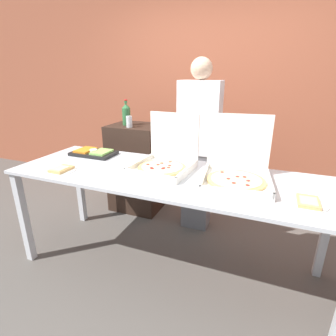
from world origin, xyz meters
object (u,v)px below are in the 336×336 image
(paper_plate_front_center, at_px, (308,202))
(person_guest_plaid, at_px, (198,146))
(paper_plate_front_left, at_px, (61,170))
(soda_can_silver, at_px, (129,122))
(soda_bottle, at_px, (126,114))
(pizza_box_far_left, at_px, (165,160))
(veggie_tray, at_px, (94,153))
(pizza_box_near_right, at_px, (237,171))

(paper_plate_front_center, height_order, person_guest_plaid, person_guest_plaid)
(paper_plate_front_left, xyz_separation_m, soda_can_silver, (0.06, 1.00, 0.22))
(paper_plate_front_left, xyz_separation_m, person_guest_plaid, (0.84, 0.99, 0.03))
(soda_can_silver, xyz_separation_m, person_guest_plaid, (0.78, -0.00, -0.19))
(soda_bottle, xyz_separation_m, person_guest_plaid, (0.88, -0.12, -0.25))
(paper_plate_front_left, distance_m, soda_bottle, 1.15)
(person_guest_plaid, bearing_deg, paper_plate_front_center, 135.60)
(soda_bottle, bearing_deg, paper_plate_front_left, -87.81)
(pizza_box_far_left, bearing_deg, paper_plate_front_center, -9.96)
(paper_plate_front_center, xyz_separation_m, veggie_tray, (-1.79, 0.36, 0.01))
(veggie_tray, bearing_deg, pizza_box_far_left, -8.39)
(paper_plate_front_left, relative_size, paper_plate_front_center, 0.95)
(paper_plate_front_left, bearing_deg, veggie_tray, 94.39)
(paper_plate_front_left, height_order, paper_plate_front_center, same)
(pizza_box_far_left, relative_size, person_guest_plaid, 0.27)
(pizza_box_near_right, height_order, soda_can_silver, pizza_box_near_right)
(paper_plate_front_left, bearing_deg, soda_bottle, 92.19)
(pizza_box_near_right, distance_m, veggie_tray, 1.36)
(pizza_box_far_left, height_order, veggie_tray, pizza_box_far_left)
(pizza_box_near_right, height_order, paper_plate_front_center, pizza_box_near_right)
(pizza_box_near_right, xyz_separation_m, veggie_tray, (-1.35, 0.16, -0.06))
(pizza_box_far_left, distance_m, veggie_tray, 0.79)
(paper_plate_front_left, relative_size, person_guest_plaid, 0.12)
(paper_plate_front_center, relative_size, soda_can_silver, 1.78)
(pizza_box_near_right, bearing_deg, veggie_tray, 165.73)
(soda_can_silver, bearing_deg, pizza_box_near_right, -29.13)
(paper_plate_front_center, bearing_deg, person_guest_plaid, 135.60)
(paper_plate_front_center, bearing_deg, veggie_tray, 168.49)
(soda_bottle, bearing_deg, soda_can_silver, -48.69)
(paper_plate_front_center, height_order, veggie_tray, veggie_tray)
(veggie_tray, bearing_deg, pizza_box_near_right, -6.92)
(pizza_box_near_right, relative_size, pizza_box_far_left, 1.11)
(veggie_tray, distance_m, soda_can_silver, 0.58)
(soda_bottle, relative_size, soda_can_silver, 2.30)
(pizza_box_near_right, xyz_separation_m, soda_bottle, (-1.35, 0.81, 0.22))
(soda_bottle, relative_size, person_guest_plaid, 0.16)
(person_guest_plaid, bearing_deg, pizza_box_far_left, 81.48)
(paper_plate_front_left, distance_m, soda_can_silver, 1.02)
(pizza_box_near_right, relative_size, paper_plate_front_center, 2.39)
(paper_plate_front_left, bearing_deg, soda_can_silver, 86.74)
(veggie_tray, distance_m, person_guest_plaid, 1.03)
(pizza_box_near_right, bearing_deg, paper_plate_front_center, -31.69)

